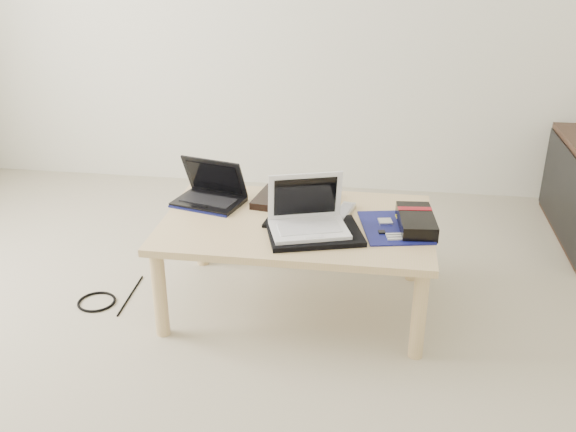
# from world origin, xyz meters

# --- Properties ---
(ground) EXTENTS (4.00, 4.00, 0.00)m
(ground) POSITION_xyz_m (0.00, 0.00, 0.00)
(ground) COLOR beige
(ground) RESTS_ON ground
(coffee_table) EXTENTS (1.10, 0.70, 0.40)m
(coffee_table) POSITION_xyz_m (0.31, 0.59, 0.35)
(coffee_table) COLOR #D6B180
(coffee_table) RESTS_ON ground
(book) EXTENTS (0.35, 0.31, 0.03)m
(book) POSITION_xyz_m (0.27, 0.78, 0.42)
(book) COLOR black
(book) RESTS_ON coffee_table
(netbook) EXTENTS (0.32, 0.27, 0.20)m
(netbook) POSITION_xyz_m (-0.09, 0.73, 0.44)
(netbook) COLOR black
(netbook) RESTS_ON coffee_table
(tablet) EXTENTS (0.30, 0.24, 0.01)m
(tablet) POSITION_xyz_m (0.33, 0.59, 0.41)
(tablet) COLOR black
(tablet) RESTS_ON coffee_table
(remote) EXTENTS (0.10, 0.25, 0.02)m
(remote) POSITION_xyz_m (0.49, 0.66, 0.41)
(remote) COLOR #B9BABE
(remote) RESTS_ON coffee_table
(neoprene_sleeve) EXTENTS (0.42, 0.35, 0.02)m
(neoprene_sleeve) POSITION_xyz_m (0.39, 0.47, 0.41)
(neoprene_sleeve) COLOR black
(neoprene_sleeve) RESTS_ON coffee_table
(white_laptop) EXTENTS (0.34, 0.29, 0.21)m
(white_laptop) POSITION_xyz_m (0.36, 0.49, 0.46)
(white_laptop) COLOR white
(white_laptop) RESTS_ON neoprene_sleeve
(motherboard) EXTENTS (0.31, 0.36, 0.01)m
(motherboard) POSITION_xyz_m (0.71, 0.58, 0.40)
(motherboard) COLOR #0C0F51
(motherboard) RESTS_ON coffee_table
(gpu_box) EXTENTS (0.16, 0.28, 0.06)m
(gpu_box) POSITION_xyz_m (0.79, 0.59, 0.43)
(gpu_box) COLOR black
(gpu_box) RESTS_ON coffee_table
(cable_coil) EXTENTS (0.10, 0.10, 0.01)m
(cable_coil) POSITION_xyz_m (0.24, 0.60, 0.41)
(cable_coil) COLOR black
(cable_coil) RESTS_ON coffee_table
(floor_cable_coil) EXTENTS (0.22, 0.22, 0.01)m
(floor_cable_coil) POSITION_xyz_m (-0.56, 0.47, 0.01)
(floor_cable_coil) COLOR black
(floor_cable_coil) RESTS_ON ground
(floor_cable_trail) EXTENTS (0.02, 0.34, 0.01)m
(floor_cable_trail) POSITION_xyz_m (-0.43, 0.55, 0.00)
(floor_cable_trail) COLOR black
(floor_cable_trail) RESTS_ON ground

